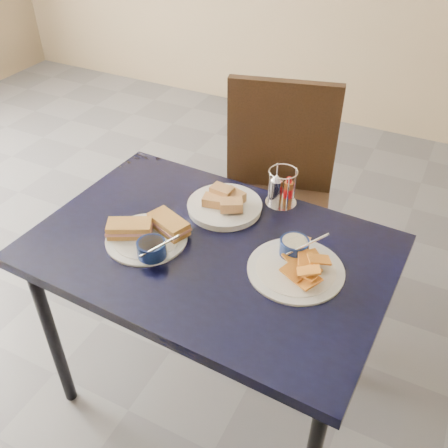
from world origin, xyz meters
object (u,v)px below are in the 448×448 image
at_px(chair_far, 281,186).
at_px(bread_basket, 225,205).
at_px(sandwich_plate, 149,234).
at_px(plantain_plate, 296,262).
at_px(condiment_caddy, 281,189).
at_px(dining_table, 210,263).

bearing_deg(chair_far, bread_basket, -93.89).
bearing_deg(sandwich_plate, plantain_plate, 11.74).
bearing_deg(condiment_caddy, plantain_plate, -59.95).
relative_size(dining_table, bread_basket, 4.54).
distance_m(plantain_plate, bread_basket, 0.36).
bearing_deg(chair_far, plantain_plate, -65.85).
relative_size(sandwich_plate, bread_basket, 1.19).
relative_size(dining_table, chair_far, 1.15).
relative_size(dining_table, plantain_plate, 3.97).
bearing_deg(bread_basket, sandwich_plate, -118.44).
bearing_deg(plantain_plate, condiment_caddy, 120.05).
bearing_deg(sandwich_plate, condiment_caddy, 52.37).
distance_m(dining_table, condiment_caddy, 0.36).
bearing_deg(sandwich_plate, bread_basket, 61.56).
relative_size(chair_far, plantain_plate, 3.45).
bearing_deg(chair_far, dining_table, -88.97).
bearing_deg(chair_far, condiment_caddy, -71.05).
xyz_separation_m(dining_table, plantain_plate, (0.28, 0.03, 0.09)).
xyz_separation_m(dining_table, bread_basket, (-0.04, 0.20, 0.09)).
height_order(chair_far, bread_basket, chair_far).
height_order(plantain_plate, bread_basket, plantain_plate).
relative_size(plantain_plate, condiment_caddy, 2.13).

